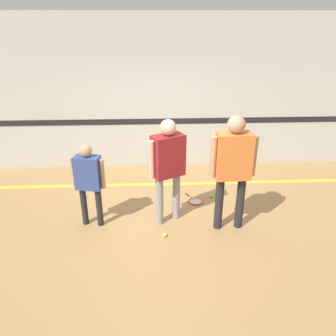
# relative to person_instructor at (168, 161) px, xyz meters

# --- Properties ---
(ground_plane) EXTENTS (16.00, 16.00, 0.00)m
(ground_plane) POSITION_rel_person_instructor_xyz_m (-0.10, -0.00, -1.06)
(ground_plane) COLOR #A87F4C
(wall_back) EXTENTS (16.00, 0.07, 3.20)m
(wall_back) POSITION_rel_person_instructor_xyz_m (-0.10, 2.34, 0.54)
(wall_back) COLOR beige
(wall_back) RESTS_ON ground_plane
(floor_stripe) EXTENTS (14.40, 0.10, 0.01)m
(floor_stripe) POSITION_rel_person_instructor_xyz_m (-0.10, 1.31, -1.06)
(floor_stripe) COLOR yellow
(floor_stripe) RESTS_ON ground_plane
(person_instructor) EXTENTS (0.59, 0.46, 1.71)m
(person_instructor) POSITION_rel_person_instructor_xyz_m (0.00, 0.00, 0.00)
(person_instructor) COLOR gray
(person_instructor) RESTS_ON ground_plane
(person_student_left) EXTENTS (0.51, 0.28, 1.37)m
(person_student_left) POSITION_rel_person_instructor_xyz_m (-1.21, -0.06, -0.21)
(person_student_left) COLOR #232328
(person_student_left) RESTS_ON ground_plane
(person_student_right) EXTENTS (0.69, 0.30, 1.82)m
(person_student_right) POSITION_rel_person_instructor_xyz_m (0.94, -0.24, 0.07)
(person_student_right) COLOR #232328
(person_student_right) RESTS_ON ground_plane
(racket_spare_on_floor) EXTENTS (0.35, 0.48, 0.03)m
(racket_spare_on_floor) POSITION_rel_person_instructor_xyz_m (0.53, 0.59, -1.05)
(racket_spare_on_floor) COLOR red
(racket_spare_on_floor) RESTS_ON ground_plane
(tennis_ball_near_instructor) EXTENTS (0.07, 0.07, 0.07)m
(tennis_ball_near_instructor) POSITION_rel_person_instructor_xyz_m (-0.07, -0.47, -1.03)
(tennis_ball_near_instructor) COLOR #CCE038
(tennis_ball_near_instructor) RESTS_ON ground_plane
(tennis_ball_by_spare_racket) EXTENTS (0.07, 0.07, 0.07)m
(tennis_ball_by_spare_racket) POSITION_rel_person_instructor_xyz_m (0.46, 0.68, -1.03)
(tennis_ball_by_spare_racket) COLOR #CCE038
(tennis_ball_by_spare_racket) RESTS_ON ground_plane
(tennis_ball_stray_left) EXTENTS (0.07, 0.07, 0.07)m
(tennis_ball_stray_left) POSITION_rel_person_instructor_xyz_m (0.84, 0.72, -1.03)
(tennis_ball_stray_left) COLOR #CCE038
(tennis_ball_stray_left) RESTS_ON ground_plane
(tennis_ball_stray_right) EXTENTS (0.07, 0.07, 0.07)m
(tennis_ball_stray_right) POSITION_rel_person_instructor_xyz_m (-1.53, 0.84, -1.03)
(tennis_ball_stray_right) COLOR #CCE038
(tennis_ball_stray_right) RESTS_ON ground_plane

